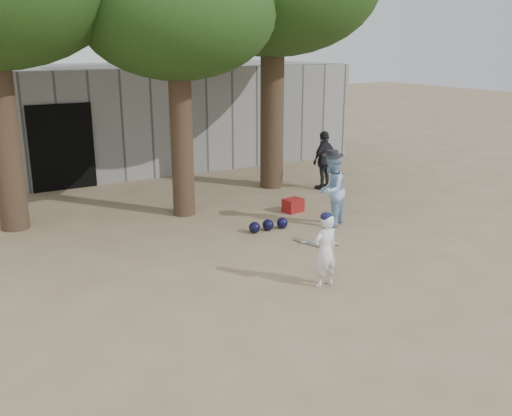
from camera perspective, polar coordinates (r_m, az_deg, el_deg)
ground at (r=8.98m, az=-0.14°, el=-7.93°), size 70.00×70.00×0.00m
boy_player at (r=8.88m, az=6.94°, el=-4.27°), size 0.43×0.29×1.17m
spectator_blue at (r=11.78m, az=7.54°, el=1.77°), size 0.93×0.89×1.52m
spectator_dark at (r=14.82m, az=6.84°, el=4.77°), size 0.96×0.63×1.51m
red_bag at (r=12.84m, az=3.73°, el=0.27°), size 0.47×0.39×0.30m
back_building at (r=18.05m, az=-16.84°, el=8.64°), size 16.00×5.24×3.00m
helmet_row at (r=11.55m, az=1.25°, el=-1.72°), size 0.87×0.27×0.23m
bat_pile at (r=10.84m, az=5.88°, el=-3.51°), size 0.61×0.73×0.06m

